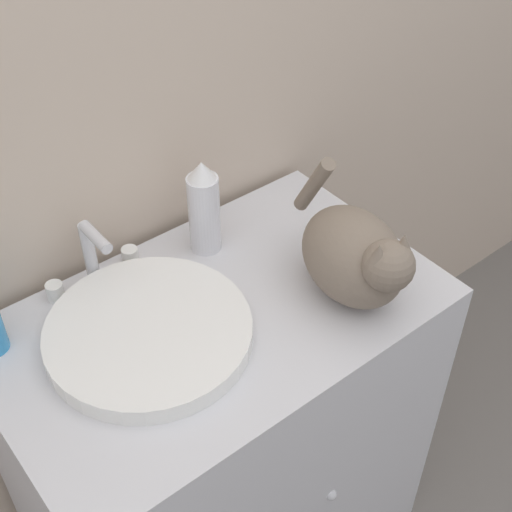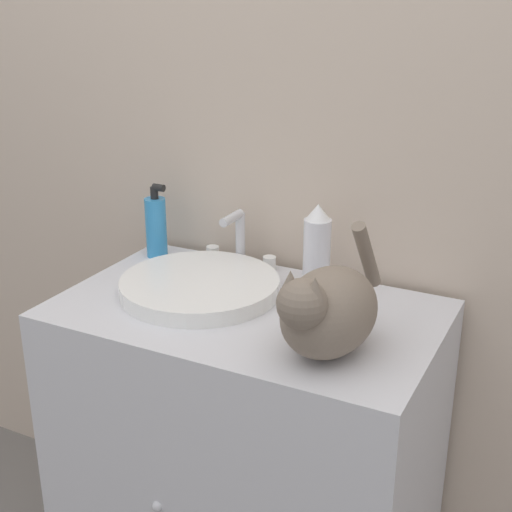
{
  "view_description": "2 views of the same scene",
  "coord_description": "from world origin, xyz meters",
  "views": [
    {
      "loc": [
        -0.51,
        -0.5,
        1.76
      ],
      "look_at": [
        0.09,
        0.25,
        0.92
      ],
      "focal_mm": 50.0,
      "sensor_mm": 36.0,
      "label": 1
    },
    {
      "loc": [
        0.65,
        -0.98,
        1.48
      ],
      "look_at": [
        0.04,
        0.21,
        0.97
      ],
      "focal_mm": 50.0,
      "sensor_mm": 36.0,
      "label": 2
    }
  ],
  "objects": [
    {
      "name": "wall_back",
      "position": [
        0.0,
        0.55,
        1.25
      ],
      "size": [
        6.0,
        0.05,
        2.5
      ],
      "color": "#C6B29E",
      "rests_on": "ground_plane"
    },
    {
      "name": "vanity_cabinet",
      "position": [
        0.0,
        0.25,
        0.41
      ],
      "size": [
        0.83,
        0.52,
        0.83
      ],
      "color": "silver",
      "rests_on": "ground_plane"
    },
    {
      "name": "sink_basin",
      "position": [
        -0.13,
        0.27,
        0.84
      ],
      "size": [
        0.36,
        0.36,
        0.04
      ],
      "color": "white",
      "rests_on": "vanity_cabinet"
    },
    {
      "name": "faucet",
      "position": [
        -0.13,
        0.46,
        0.89
      ],
      "size": [
        0.19,
        0.1,
        0.15
      ],
      "color": "silver",
      "rests_on": "vanity_cabinet"
    },
    {
      "name": "cat",
      "position": [
        0.23,
        0.14,
        0.92
      ],
      "size": [
        0.2,
        0.34,
        0.23
      ],
      "rotation": [
        0.0,
        0.0,
        -1.74
      ],
      "color": "#7A6B5B",
      "rests_on": "vanity_cabinet"
    },
    {
      "name": "soap_bottle",
      "position": [
        -0.35,
        0.43,
        0.91
      ],
      "size": [
        0.06,
        0.05,
        0.19
      ],
      "color": "#338CCC",
      "rests_on": "vanity_cabinet"
    },
    {
      "name": "spray_bottle",
      "position": [
        0.09,
        0.42,
        0.92
      ],
      "size": [
        0.06,
        0.06,
        0.2
      ],
      "color": "silver",
      "rests_on": "vanity_cabinet"
    }
  ]
}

